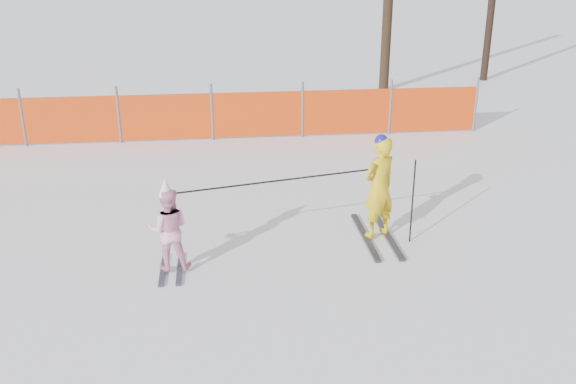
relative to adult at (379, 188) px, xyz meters
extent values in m
plane|color=white|center=(-1.39, -1.06, -0.78)|extent=(120.00, 120.00, 0.00)
cube|color=black|center=(-0.17, 0.00, -0.76)|extent=(0.09, 1.62, 0.04)
cube|color=black|center=(0.17, 0.00, -0.76)|extent=(0.09, 1.62, 0.04)
imported|color=yellow|center=(0.00, 0.00, 0.01)|extent=(0.66, 0.58, 1.51)
sphere|color=navy|center=(0.00, 0.00, 0.71)|extent=(0.20, 0.20, 0.20)
cube|color=black|center=(-3.08, -0.68, -0.77)|extent=(0.09, 0.92, 0.03)
cube|color=black|center=(-2.86, -0.68, -0.77)|extent=(0.09, 0.92, 0.03)
imported|color=#FDA5CA|center=(-2.97, -0.68, -0.19)|extent=(0.55, 0.43, 1.13)
cone|color=white|center=(-2.97, -0.68, 0.41)|extent=(0.19, 0.19, 0.24)
cylinder|color=black|center=(0.45, -0.20, -0.15)|extent=(0.02, 0.02, 1.26)
cylinder|color=black|center=(-1.49, -0.34, 0.30)|extent=(2.73, 0.65, 0.02)
cylinder|color=#595960|center=(-6.38, 5.36, -0.16)|extent=(0.06, 0.06, 1.25)
cylinder|color=#595960|center=(-4.38, 5.36, -0.16)|extent=(0.06, 0.06, 1.25)
cylinder|color=#595960|center=(-2.38, 5.36, -0.16)|extent=(0.06, 0.06, 1.25)
cylinder|color=#595960|center=(-0.38, 5.36, -0.16)|extent=(0.06, 0.06, 1.25)
cylinder|color=#595960|center=(1.62, 5.36, -0.16)|extent=(0.06, 0.06, 1.25)
cylinder|color=#595960|center=(3.62, 5.36, -0.16)|extent=(0.06, 0.06, 1.25)
cube|color=red|center=(-4.37, 5.36, -0.23)|extent=(16.02, 0.03, 1.00)
camera|label=1|loc=(-2.30, -8.43, 3.31)|focal=40.00mm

